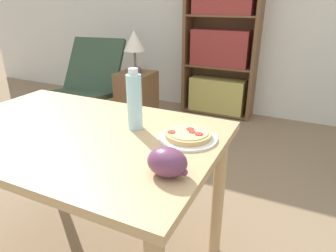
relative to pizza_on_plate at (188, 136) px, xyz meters
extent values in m
cube|color=tan|center=(-0.47, -0.13, -0.03)|extent=(1.24, 0.80, 0.03)
cylinder|color=tan|center=(-1.03, 0.21, -0.41)|extent=(0.06, 0.06, 0.72)
cylinder|color=tan|center=(0.09, 0.21, -0.41)|extent=(0.06, 0.06, 0.72)
cylinder|color=white|center=(0.00, 0.00, -0.01)|extent=(0.24, 0.24, 0.01)
cylinder|color=#DBB26B|center=(0.00, 0.00, 0.01)|extent=(0.19, 0.19, 0.02)
cylinder|color=#EACC7A|center=(0.00, 0.00, 0.02)|extent=(0.16, 0.16, 0.00)
cylinder|color=#A83328|center=(0.05, -0.01, 0.02)|extent=(0.03, 0.03, 0.00)
cylinder|color=#A83328|center=(0.02, 0.00, 0.02)|extent=(0.03, 0.03, 0.00)
cylinder|color=#A83328|center=(0.00, 0.02, 0.02)|extent=(0.03, 0.03, 0.00)
cylinder|color=#A83328|center=(-0.06, -0.04, 0.02)|extent=(0.03, 0.03, 0.00)
ellipsoid|color=#6B3856|center=(0.04, -0.28, 0.03)|extent=(0.13, 0.10, 0.10)
sphere|color=#6B3856|center=(0.02, -0.30, 0.03)|extent=(0.02, 0.02, 0.02)
sphere|color=#6B3856|center=(0.10, -0.28, 0.01)|extent=(0.02, 0.02, 0.02)
sphere|color=#6B3856|center=(0.02, -0.27, 0.02)|extent=(0.02, 0.02, 0.02)
sphere|color=#6B3856|center=(-0.01, -0.27, 0.03)|extent=(0.02, 0.02, 0.02)
sphere|color=#6B3856|center=(0.01, -0.26, 0.05)|extent=(0.02, 0.02, 0.02)
sphere|color=#6B3856|center=(0.05, -0.30, 0.04)|extent=(0.02, 0.02, 0.02)
cylinder|color=#A3DBEA|center=(-0.25, 0.01, 0.10)|extent=(0.06, 0.06, 0.24)
cylinder|color=white|center=(-0.25, 0.01, 0.24)|extent=(0.04, 0.04, 0.03)
cube|color=slate|center=(-1.71, 1.39, -0.72)|extent=(0.65, 0.64, 0.10)
cube|color=#334733|center=(-1.71, 1.31, -0.41)|extent=(0.69, 0.60, 0.14)
cube|color=#334733|center=(-1.75, 1.61, -0.17)|extent=(0.67, 0.50, 0.55)
cube|color=brown|center=(-0.93, 2.32, 0.07)|extent=(0.04, 0.28, 1.68)
cube|color=brown|center=(-0.15, 2.32, 0.07)|extent=(0.04, 0.28, 1.68)
cube|color=brown|center=(-0.54, 2.45, 0.07)|extent=(0.82, 0.01, 1.68)
cube|color=brown|center=(-0.54, 2.32, -0.75)|extent=(0.75, 0.26, 0.02)
cube|color=#CCBC5B|center=(-0.54, 2.30, -0.54)|extent=(0.64, 0.19, 0.39)
cube|color=brown|center=(-0.54, 2.32, -0.21)|extent=(0.75, 0.26, 0.02)
cube|color=#99332D|center=(-0.54, 2.30, 0.00)|extent=(0.64, 0.19, 0.39)
cube|color=brown|center=(-0.54, 2.32, 0.34)|extent=(0.75, 0.26, 0.02)
cube|color=brown|center=(-1.15, 1.48, -0.47)|extent=(0.34, 0.34, 0.61)
cylinder|color=#665B51|center=(-1.15, 1.48, -0.14)|extent=(0.11, 0.11, 0.05)
cylinder|color=#665B51|center=(-1.15, 1.48, -0.03)|extent=(0.02, 0.02, 0.16)
cone|color=beige|center=(-1.15, 1.48, 0.14)|extent=(0.21, 0.21, 0.19)
camera|label=1|loc=(0.39, -1.02, 0.51)|focal=32.00mm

